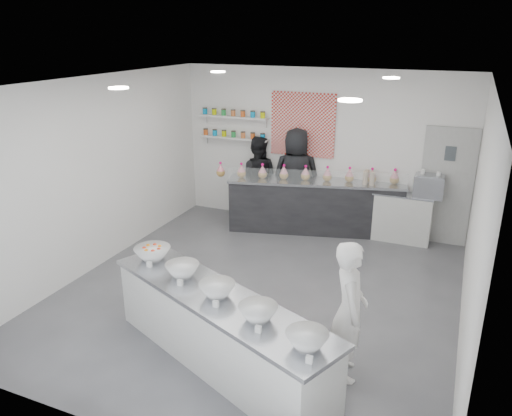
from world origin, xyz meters
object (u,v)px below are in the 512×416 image
(staff_left, at_px, (257,178))
(staff_right, at_px, (296,177))
(woman_prep, at_px, (349,311))
(prep_counter, at_px, (218,330))
(espresso_machine, at_px, (429,186))
(back_bar, at_px, (315,206))
(espresso_ledge, at_px, (397,217))

(staff_left, bearing_deg, staff_right, 169.74)
(woman_prep, bearing_deg, prep_counter, 86.46)
(staff_left, bearing_deg, espresso_machine, 168.50)
(staff_right, bearing_deg, back_bar, 133.66)
(staff_left, relative_size, staff_right, 0.88)
(espresso_ledge, bearing_deg, staff_left, 178.55)
(back_bar, relative_size, woman_prep, 2.03)
(espresso_ledge, distance_m, espresso_machine, 0.80)
(prep_counter, height_order, espresso_ledge, espresso_ledge)
(staff_right, bearing_deg, woman_prep, 97.30)
(prep_counter, distance_m, back_bar, 4.28)
(espresso_ledge, bearing_deg, back_bar, -173.10)
(espresso_ledge, bearing_deg, staff_right, 177.96)
(prep_counter, relative_size, espresso_machine, 6.37)
(back_bar, relative_size, espresso_ledge, 2.70)
(back_bar, relative_size, espresso_machine, 6.50)
(woman_prep, bearing_deg, espresso_machine, -25.05)
(espresso_machine, bearing_deg, woman_prep, -96.03)
(woman_prep, bearing_deg, back_bar, 2.53)
(espresso_ledge, height_order, espresso_machine, espresso_machine)
(espresso_machine, height_order, woman_prep, woman_prep)
(espresso_machine, distance_m, staff_right, 2.45)
(prep_counter, height_order, staff_right, staff_right)
(prep_counter, bearing_deg, staff_left, 131.00)
(espresso_ledge, height_order, staff_left, staff_left)
(back_bar, distance_m, staff_left, 1.35)
(espresso_ledge, bearing_deg, woman_prep, -89.31)
(staff_left, bearing_deg, woman_prep, 114.01)
(back_bar, xyz_separation_m, espresso_machine, (1.97, 0.18, 0.58))
(back_bar, relative_size, staff_right, 1.70)
(espresso_machine, bearing_deg, staff_left, 178.77)
(espresso_machine, bearing_deg, staff_right, 178.36)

